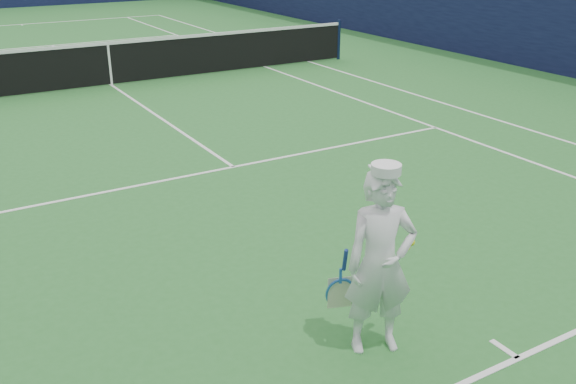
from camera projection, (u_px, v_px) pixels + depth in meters
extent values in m
plane|color=#296B2B|center=(112.00, 86.00, 14.90)|extent=(80.00, 80.00, 0.00)
cube|color=white|center=(21.00, 24.00, 24.35)|extent=(11.03, 0.06, 0.01)
cube|color=white|center=(518.00, 358.00, 5.45)|extent=(11.03, 0.06, 0.01)
cube|color=white|center=(311.00, 62.00, 17.48)|extent=(0.06, 23.83, 0.01)
cube|color=white|center=(267.00, 67.00, 16.84)|extent=(0.06, 23.77, 0.01)
cube|color=white|center=(52.00, 45.00, 19.99)|extent=(8.23, 0.06, 0.01)
cube|color=white|center=(233.00, 167.00, 9.81)|extent=(8.23, 0.06, 0.01)
cube|color=white|center=(112.00, 85.00, 14.90)|extent=(0.06, 12.80, 0.01)
cube|color=white|center=(22.00, 25.00, 24.23)|extent=(0.06, 0.30, 0.01)
cube|color=white|center=(504.00, 349.00, 5.56)|extent=(0.06, 0.30, 0.01)
cylinder|color=#141E4C|center=(339.00, 40.00, 17.71)|extent=(0.09, 0.09, 1.07)
cube|color=black|center=(110.00, 64.00, 14.71)|extent=(12.79, 0.02, 0.92)
cube|color=white|center=(107.00, 43.00, 14.53)|extent=(12.79, 0.04, 0.07)
cube|color=white|center=(110.00, 65.00, 14.72)|extent=(0.05, 0.03, 0.94)
imported|color=white|center=(380.00, 264.00, 5.30)|extent=(0.69, 0.57, 1.63)
cylinder|color=white|center=(386.00, 169.00, 4.98)|extent=(0.24, 0.24, 0.08)
cube|color=white|center=(381.00, 167.00, 5.11)|extent=(0.20, 0.16, 0.02)
cylinder|color=navy|center=(345.00, 260.00, 5.32)|extent=(0.06, 0.10, 0.22)
cube|color=#1F57AB|center=(341.00, 276.00, 5.43)|extent=(0.03, 0.03, 0.14)
torus|color=#1F57AB|center=(340.00, 292.00, 5.57)|extent=(0.31, 0.19, 0.29)
cube|color=beige|center=(340.00, 292.00, 5.57)|extent=(0.21, 0.08, 0.30)
sphere|color=yellow|center=(407.00, 247.00, 5.41)|extent=(0.07, 0.07, 0.07)
sphere|color=yellow|center=(411.00, 242.00, 5.42)|extent=(0.07, 0.07, 0.07)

